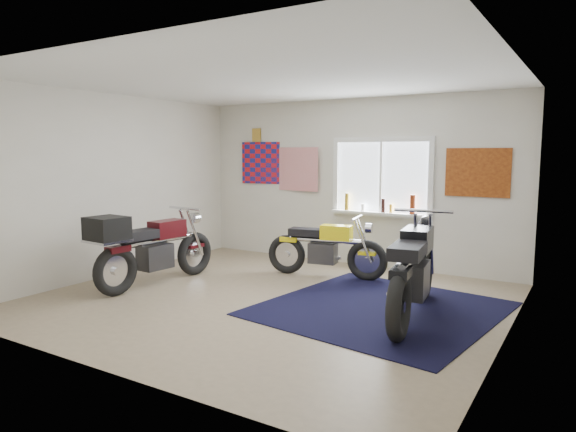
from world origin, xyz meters
The scene contains 10 objects.
ground centered at (0.00, 0.00, 0.00)m, with size 5.50×5.50×0.00m, color #9E896B.
room_shell centered at (0.00, 0.00, 1.64)m, with size 5.50×5.50×5.50m.
navy_rug centered at (1.33, 0.36, 0.01)m, with size 2.50×2.60×0.01m, color black.
window_assembly centered at (0.50, 2.47, 1.37)m, with size 1.66×0.17×1.26m.
oil_bottles centered at (0.60, 2.40, 1.03)m, with size 1.18×0.09×0.30m.
flag_display centered at (-1.90, 2.48, 2.15)m, with size 1.60×0.10×1.17m.
triumph_poster centered at (1.95, 2.48, 1.55)m, with size 0.90×0.03×0.70m, color #A54C14.
yellow_triumph centered at (0.05, 1.43, 0.41)m, with size 1.83×0.57×0.93m.
black_chrome_bike centered at (1.75, 0.24, 0.51)m, with size 0.69×2.27×1.17m.
maroon_tourer centered at (-1.76, -0.33, 0.54)m, with size 0.64×2.06×1.05m.
Camera 1 is at (3.45, -5.23, 1.83)m, focal length 32.00 mm.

